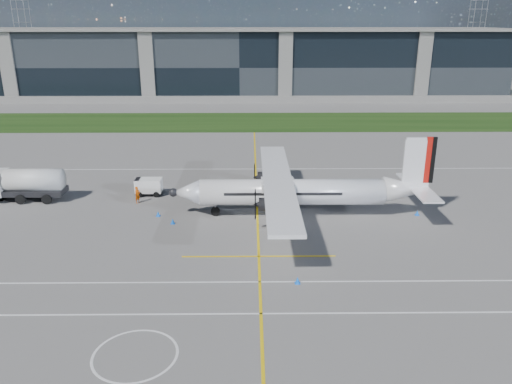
{
  "coord_description": "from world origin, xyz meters",
  "views": [
    {
      "loc": [
        2.4,
        -41.02,
        17.46
      ],
      "look_at": [
        2.86,
        1.07,
        2.86
      ],
      "focal_mm": 35.0,
      "sensor_mm": 36.0,
      "label": 1
    }
  ],
  "objects_px": {
    "baggage_tug": "(149,187)",
    "ground_crew_person": "(137,194)",
    "pylon_west": "(23,27)",
    "safety_cone_tail": "(417,213)",
    "pylon_east": "(476,27)",
    "safety_cone_fwd": "(158,214)",
    "safety_cone_portwing": "(298,280)",
    "safety_cone_stbdwing": "(276,175)",
    "safety_cone_nose_port": "(173,221)",
    "turboprop_aircraft": "(302,177)",
    "fuel_tanker_truck": "(17,185)"
  },
  "relations": [
    {
      "from": "pylon_east",
      "to": "safety_cone_nose_port",
      "type": "distance_m",
      "value": 174.82
    },
    {
      "from": "pylon_east",
      "to": "safety_cone_fwd",
      "type": "height_order",
      "value": "pylon_east"
    },
    {
      "from": "pylon_east",
      "to": "safety_cone_stbdwing",
      "type": "height_order",
      "value": "pylon_east"
    },
    {
      "from": "fuel_tanker_truck",
      "to": "safety_cone_portwing",
      "type": "height_order",
      "value": "fuel_tanker_truck"
    },
    {
      "from": "safety_cone_nose_port",
      "to": "safety_cone_portwing",
      "type": "height_order",
      "value": "same"
    },
    {
      "from": "safety_cone_fwd",
      "to": "safety_cone_portwing",
      "type": "bearing_deg",
      "value": -46.81
    },
    {
      "from": "ground_crew_person",
      "to": "safety_cone_stbdwing",
      "type": "bearing_deg",
      "value": -28.21
    },
    {
      "from": "pylon_east",
      "to": "safety_cone_nose_port",
      "type": "height_order",
      "value": "pylon_east"
    },
    {
      "from": "pylon_west",
      "to": "ground_crew_person",
      "type": "distance_m",
      "value": 161.06
    },
    {
      "from": "pylon_west",
      "to": "ground_crew_person",
      "type": "xyz_separation_m",
      "value": [
        71.03,
        -143.87,
        -14.02
      ]
    },
    {
      "from": "fuel_tanker_truck",
      "to": "safety_cone_fwd",
      "type": "xyz_separation_m",
      "value": [
        15.05,
        -4.67,
        -1.38
      ]
    },
    {
      "from": "pylon_west",
      "to": "safety_cone_tail",
      "type": "bearing_deg",
      "value": -56.39
    },
    {
      "from": "safety_cone_nose_port",
      "to": "safety_cone_stbdwing",
      "type": "distance_m",
      "value": 17.14
    },
    {
      "from": "turboprop_aircraft",
      "to": "fuel_tanker_truck",
      "type": "distance_m",
      "value": 28.9
    },
    {
      "from": "safety_cone_nose_port",
      "to": "safety_cone_tail",
      "type": "distance_m",
      "value": 22.8
    },
    {
      "from": "pylon_west",
      "to": "safety_cone_fwd",
      "type": "bearing_deg",
      "value": -63.45
    },
    {
      "from": "safety_cone_portwing",
      "to": "safety_cone_stbdwing",
      "type": "xyz_separation_m",
      "value": [
        -0.28,
        24.78,
        0.0
      ]
    },
    {
      "from": "pylon_east",
      "to": "safety_cone_fwd",
      "type": "relative_size",
      "value": 60.0
    },
    {
      "from": "safety_cone_tail",
      "to": "safety_cone_stbdwing",
      "type": "height_order",
      "value": "same"
    },
    {
      "from": "safety_cone_fwd",
      "to": "fuel_tanker_truck",
      "type": "bearing_deg",
      "value": 162.76
    },
    {
      "from": "pylon_west",
      "to": "safety_cone_nose_port",
      "type": "xyz_separation_m",
      "value": [
        75.33,
        -149.34,
        -14.75
      ]
    },
    {
      "from": "pylon_west",
      "to": "pylon_east",
      "type": "distance_m",
      "value": 165.0
    },
    {
      "from": "safety_cone_nose_port",
      "to": "safety_cone_fwd",
      "type": "xyz_separation_m",
      "value": [
        -1.64,
        1.84,
        0.0
      ]
    },
    {
      "from": "baggage_tug",
      "to": "safety_cone_fwd",
      "type": "bearing_deg",
      "value": -71.91
    },
    {
      "from": "safety_cone_portwing",
      "to": "ground_crew_person",
      "type": "bearing_deg",
      "value": 131.76
    },
    {
      "from": "fuel_tanker_truck",
      "to": "ground_crew_person",
      "type": "relative_size",
      "value": 4.46
    },
    {
      "from": "safety_cone_fwd",
      "to": "baggage_tug",
      "type": "bearing_deg",
      "value": 108.09
    },
    {
      "from": "safety_cone_tail",
      "to": "safety_cone_portwing",
      "type": "bearing_deg",
      "value": -134.38
    },
    {
      "from": "ground_crew_person",
      "to": "turboprop_aircraft",
      "type": "bearing_deg",
      "value": -71.15
    },
    {
      "from": "pylon_east",
      "to": "turboprop_aircraft",
      "type": "bearing_deg",
      "value": -117.85
    },
    {
      "from": "pylon_west",
      "to": "safety_cone_stbdwing",
      "type": "distance_m",
      "value": 160.77
    },
    {
      "from": "baggage_tug",
      "to": "safety_cone_fwd",
      "type": "xyz_separation_m",
      "value": [
        1.99,
        -6.09,
        -0.62
      ]
    },
    {
      "from": "pylon_west",
      "to": "safety_cone_stbdwing",
      "type": "relative_size",
      "value": 60.0
    },
    {
      "from": "fuel_tanker_truck",
      "to": "safety_cone_nose_port",
      "type": "bearing_deg",
      "value": -21.32
    },
    {
      "from": "safety_cone_nose_port",
      "to": "safety_cone_fwd",
      "type": "height_order",
      "value": "same"
    },
    {
      "from": "safety_cone_tail",
      "to": "safety_cone_stbdwing",
      "type": "distance_m",
      "value": 17.54
    },
    {
      "from": "baggage_tug",
      "to": "ground_crew_person",
      "type": "xyz_separation_m",
      "value": [
        -0.67,
        -2.46,
        0.11
      ]
    },
    {
      "from": "ground_crew_person",
      "to": "safety_cone_tail",
      "type": "xyz_separation_m",
      "value": [
        27.02,
        -3.66,
        -0.73
      ]
    },
    {
      "from": "pylon_west",
      "to": "safety_cone_tail",
      "type": "relative_size",
      "value": 60.0
    },
    {
      "from": "pylon_east",
      "to": "fuel_tanker_truck",
      "type": "xyz_separation_m",
      "value": [
        -106.35,
        -142.83,
        -13.37
      ]
    },
    {
      "from": "pylon_east",
      "to": "baggage_tug",
      "type": "height_order",
      "value": "pylon_east"
    },
    {
      "from": "pylon_east",
      "to": "safety_cone_portwing",
      "type": "relative_size",
      "value": 60.0
    },
    {
      "from": "safety_cone_tail",
      "to": "safety_cone_stbdwing",
      "type": "relative_size",
      "value": 1.0
    },
    {
      "from": "ground_crew_person",
      "to": "safety_cone_stbdwing",
      "type": "height_order",
      "value": "ground_crew_person"
    },
    {
      "from": "turboprop_aircraft",
      "to": "safety_cone_nose_port",
      "type": "xyz_separation_m",
      "value": [
        -11.77,
        -1.93,
        -3.5
      ]
    },
    {
      "from": "pylon_west",
      "to": "safety_cone_nose_port",
      "type": "bearing_deg",
      "value": -63.23
    },
    {
      "from": "pylon_west",
      "to": "turboprop_aircraft",
      "type": "height_order",
      "value": "pylon_west"
    },
    {
      "from": "fuel_tanker_truck",
      "to": "safety_cone_nose_port",
      "type": "distance_m",
      "value": 17.97
    },
    {
      "from": "baggage_tug",
      "to": "safety_cone_tail",
      "type": "bearing_deg",
      "value": -13.07
    },
    {
      "from": "safety_cone_nose_port",
      "to": "ground_crew_person",
      "type": "bearing_deg",
      "value": 128.15
    }
  ]
}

